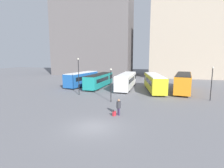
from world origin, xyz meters
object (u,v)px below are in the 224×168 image
object	(u,v)px
traveler	(119,106)
suitcase	(114,114)
bus_1	(99,80)
lamp_post_0	(212,81)
lamp_post_2	(111,82)
bus_0	(82,79)
bus_3	(154,82)
bus_2	(126,80)
lamp_post_1	(79,74)
bus_4	(183,82)

from	to	relation	value
traveler	suitcase	size ratio (longest dim) A/B	2.52
bus_1	lamp_post_0	xyz separation A→B (m)	(19.36, -7.34, 1.43)
lamp_post_0	lamp_post_2	bearing A→B (deg)	-163.56
bus_0	lamp_post_0	bearing A→B (deg)	-98.54
bus_0	bus_3	size ratio (longest dim) A/B	0.87
suitcase	lamp_post_0	world-z (taller)	lamp_post_0
bus_3	lamp_post_0	distance (m)	10.14
bus_0	bus_2	distance (m)	9.99
bus_0	suitcase	bearing A→B (deg)	-137.18
lamp_post_0	lamp_post_1	size ratio (longest dim) A/B	0.81
bus_1	bus_4	xyz separation A→B (m)	(16.52, -0.66, 0.25)
bus_4	lamp_post_0	world-z (taller)	lamp_post_0
bus_0	suitcase	xyz separation A→B (m)	(11.48, -17.78, -1.37)
bus_0	lamp_post_1	world-z (taller)	lamp_post_1
suitcase	bus_1	bearing A→B (deg)	47.18
bus_2	bus_3	bearing A→B (deg)	-102.37
bus_1	lamp_post_2	size ratio (longest dim) A/B	2.38
bus_4	suitcase	world-z (taller)	bus_4
bus_1	suitcase	xyz separation A→B (m)	(7.29, -17.23, -1.28)
suitcase	bus_4	bearing A→B (deg)	-4.85
bus_4	lamp_post_1	xyz separation A→B (m)	(-17.43, -7.59, 1.80)
bus_4	traveler	distance (m)	18.51
bus_4	traveler	size ratio (longest dim) A/B	6.48
bus_2	lamp_post_2	xyz separation A→B (m)	(-0.34, -11.34, 1.21)
bus_0	traveler	world-z (taller)	bus_0
lamp_post_2	bus_2	bearing A→B (deg)	88.29
bus_2	bus_3	size ratio (longest dim) A/B	0.99
bus_3	lamp_post_2	xyz separation A→B (m)	(-5.85, -10.10, 1.19)
traveler	lamp_post_1	distance (m)	12.48
bus_2	bus_3	distance (m)	5.64
bus_4	lamp_post_2	size ratio (longest dim) A/B	2.48
suitcase	lamp_post_1	xyz separation A→B (m)	(-8.21, 8.98, 3.33)
lamp_post_0	bus_0	bearing A→B (deg)	161.50
bus_1	traveler	world-z (taller)	bus_1
bus_2	bus_4	world-z (taller)	bus_4
bus_0	bus_1	distance (m)	4.23
lamp_post_1	lamp_post_2	xyz separation A→B (m)	(6.36, -3.19, -0.72)
bus_3	lamp_post_2	distance (m)	11.73
traveler	lamp_post_0	distance (m)	15.21
bus_0	bus_2	size ratio (longest dim) A/B	0.88
lamp_post_0	bus_2	bearing A→B (deg)	151.97
suitcase	lamp_post_0	xyz separation A→B (m)	(12.07, 9.90, 2.71)
bus_1	lamp_post_0	size ratio (longest dim) A/B	2.28
bus_3	suitcase	distance (m)	16.45
lamp_post_0	bus_4	bearing A→B (deg)	113.09
bus_1	suitcase	bearing A→B (deg)	-154.35
bus_0	lamp_post_2	distance (m)	15.43
bus_3	lamp_post_2	world-z (taller)	lamp_post_2
bus_3	lamp_post_0	bearing A→B (deg)	-136.50
bus_3	lamp_post_0	world-z (taller)	lamp_post_0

